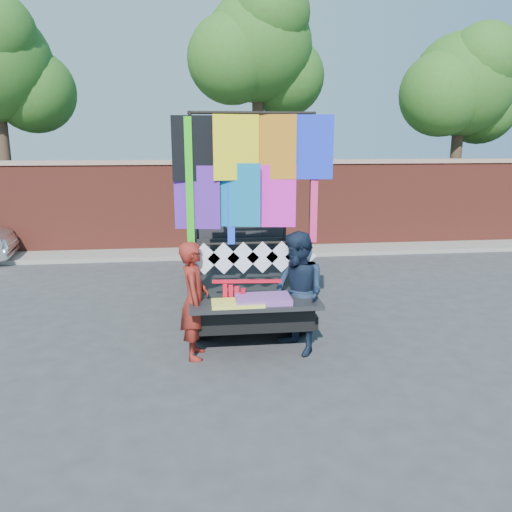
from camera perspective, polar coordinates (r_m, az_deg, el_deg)
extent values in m
plane|color=#38383A|center=(8.16, 0.25, -9.63)|extent=(90.00, 90.00, 0.00)
cube|color=maroon|center=(14.62, -3.12, 5.60)|extent=(30.00, 0.35, 2.50)
cube|color=#A07F70|center=(14.51, -3.18, 10.69)|extent=(30.00, 0.45, 0.12)
cube|color=gray|center=(14.14, -2.87, 0.44)|extent=(30.00, 1.20, 0.12)
cylinder|color=#38281C|center=(16.65, -26.72, 9.30)|extent=(0.36, 0.36, 4.90)
sphere|color=#30601B|center=(16.80, -24.00, 16.79)|extent=(2.40, 2.40, 2.40)
cylinder|color=#38281C|center=(15.79, 0.22, 11.56)|extent=(0.36, 0.36, 5.46)
sphere|color=#30601B|center=(16.02, 0.23, 22.78)|extent=(3.20, 3.20, 3.20)
sphere|color=#30601B|center=(16.43, 3.36, 19.77)|extent=(2.40, 2.40, 2.40)
sphere|color=#30601B|center=(15.58, -2.77, 21.59)|extent=(2.60, 2.60, 2.60)
sphere|color=#30601B|center=(15.63, 1.75, 25.94)|extent=(2.20, 2.20, 2.20)
cylinder|color=#38281C|center=(17.81, 21.75, 9.35)|extent=(0.36, 0.36, 4.55)
sphere|color=#30601B|center=(17.88, 22.49, 17.67)|extent=(3.20, 3.20, 3.20)
sphere|color=#30601B|center=(18.61, 24.21, 15.29)|extent=(2.40, 2.40, 2.40)
sphere|color=#30601B|center=(17.21, 20.46, 16.96)|extent=(2.60, 2.60, 2.60)
sphere|color=#30601B|center=(17.58, 24.59, 19.73)|extent=(2.20, 2.20, 2.20)
cylinder|color=black|center=(10.91, -6.68, -1.89)|extent=(0.23, 0.70, 0.70)
cylinder|color=black|center=(8.18, -6.59, -7.03)|extent=(0.23, 0.70, 0.70)
cylinder|color=black|center=(11.03, 1.92, -1.64)|extent=(0.23, 0.70, 0.70)
cylinder|color=black|center=(8.34, 4.90, -6.59)|extent=(0.23, 0.70, 0.70)
cube|color=black|center=(9.47, -1.66, -3.00)|extent=(1.80, 4.44, 0.32)
cube|color=black|center=(8.63, -1.20, -2.55)|extent=(1.90, 2.43, 0.11)
cube|color=black|center=(8.53, -7.45, -1.23)|extent=(0.06, 2.43, 0.48)
cube|color=black|center=(8.70, 4.90, -0.88)|extent=(0.06, 2.43, 0.48)
cube|color=black|center=(9.73, -1.90, 0.65)|extent=(1.90, 0.06, 0.48)
cube|color=black|center=(10.72, -2.37, 2.10)|extent=(1.90, 1.69, 1.32)
cube|color=#8C9EAD|center=(10.18, -2.19, 3.93)|extent=(1.69, 0.06, 0.58)
cube|color=#8C9EAD|center=(11.46, -2.69, 3.89)|extent=(1.69, 0.11, 0.74)
cube|color=black|center=(11.91, -2.80, 1.91)|extent=(1.85, 0.95, 0.58)
cube|color=black|center=(7.21, -0.05, -5.54)|extent=(1.90, 0.58, 0.06)
cube|color=black|center=(7.58, -0.26, -7.84)|extent=(1.96, 0.16, 0.19)
cylinder|color=black|center=(7.22, -7.28, 5.42)|extent=(0.05, 0.05, 2.65)
cylinder|color=black|center=(9.43, -7.21, 7.20)|extent=(0.05, 0.05, 2.65)
cylinder|color=black|center=(7.41, 6.32, 5.64)|extent=(0.05, 0.05, 2.65)
cylinder|color=black|center=(9.57, 3.32, 7.37)|extent=(0.05, 0.05, 2.65)
cylinder|color=black|center=(7.21, -0.41, 16.05)|extent=(1.80, 0.05, 0.05)
cylinder|color=black|center=(9.42, -1.97, 15.34)|extent=(1.80, 0.05, 0.05)
cylinder|color=black|center=(8.28, -7.51, 15.56)|extent=(0.05, 2.27, 0.05)
cylinder|color=black|center=(8.44, 4.80, 15.57)|extent=(0.05, 2.27, 0.05)
cylinder|color=black|center=(7.35, -0.39, 1.48)|extent=(1.80, 0.04, 0.04)
cube|color=black|center=(7.14, -6.87, 12.16)|extent=(0.66, 0.02, 0.90)
cube|color=yellow|center=(7.12, -2.51, 12.24)|extent=(0.66, 0.02, 0.90)
cube|color=#C57517|center=(7.22, 1.75, 12.26)|extent=(0.66, 0.02, 0.90)
cube|color=#1A33F2|center=(7.27, 6.02, 12.20)|extent=(0.66, 0.02, 0.90)
cube|color=#5A22AB|center=(7.18, -6.72, 6.67)|extent=(0.66, 0.02, 0.90)
cube|color=#0C72AE|center=(7.16, -2.46, 6.73)|extent=(0.66, 0.02, 0.90)
cube|color=#FF1CCB|center=(7.26, 1.71, 6.82)|extent=(0.66, 0.02, 0.90)
cube|color=#29C819|center=(7.14, -7.63, 8.32)|extent=(0.11, 0.01, 1.80)
cube|color=#F3286F|center=(7.34, 6.71, 8.47)|extent=(0.11, 0.01, 1.80)
cube|color=#1C47FF|center=(7.16, -2.91, 8.42)|extent=(0.11, 0.01, 1.80)
cube|color=white|center=(7.32, -5.96, -0.33)|extent=(0.48, 0.01, 0.48)
cube|color=white|center=(7.33, -3.71, -0.27)|extent=(0.48, 0.01, 0.48)
cube|color=white|center=(7.35, -1.47, -0.21)|extent=(0.48, 0.01, 0.48)
cube|color=white|center=(7.39, 0.75, -0.15)|extent=(0.48, 0.01, 0.48)
cube|color=white|center=(7.43, 2.95, -0.09)|extent=(0.48, 0.01, 0.48)
cube|color=white|center=(7.48, 5.13, -0.03)|extent=(0.48, 0.01, 0.48)
cube|color=#E33275|center=(7.20, 0.79, -4.95)|extent=(0.79, 0.48, 0.08)
cube|color=#EFFD50|center=(7.10, -2.11, -5.41)|extent=(0.74, 0.42, 0.04)
imported|color=maroon|center=(7.35, -7.06, -5.06)|extent=(0.45, 0.66, 1.75)
imported|color=#162238|center=(7.47, 4.84, -4.30)|extent=(1.01, 1.11, 1.85)
cube|color=red|center=(7.30, -1.07, -2.91)|extent=(1.01, 0.14, 0.04)
cube|color=red|center=(7.35, -3.53, -5.42)|extent=(0.06, 0.02, 0.59)
cube|color=red|center=(7.36, -2.87, -5.55)|extent=(0.06, 0.02, 0.59)
cube|color=red|center=(7.37, -2.20, -5.67)|extent=(0.06, 0.02, 0.59)
cube|color=red|center=(7.39, -1.54, -5.80)|extent=(0.06, 0.02, 0.59)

